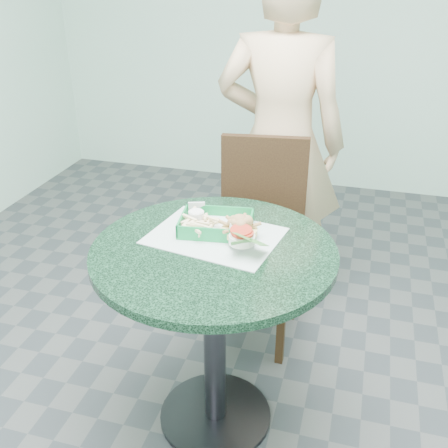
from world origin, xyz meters
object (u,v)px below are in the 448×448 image
(sauce_ramekin, at_px, (198,219))
(dining_chair, at_px, (258,227))
(cafe_table, at_px, (214,295))
(diner_person, at_px, (281,124))
(food_basket, at_px, (216,231))
(crab_sandwich, at_px, (237,231))

(sauce_ramekin, bearing_deg, dining_chair, 76.64)
(cafe_table, relative_size, diner_person, 0.44)
(cafe_table, relative_size, sauce_ramekin, 14.79)
(food_basket, bearing_deg, crab_sandwich, -25.37)
(diner_person, distance_m, food_basket, 0.82)
(diner_person, height_order, food_basket, diner_person)
(cafe_table, distance_m, food_basket, 0.22)
(dining_chair, height_order, sauce_ramekin, dining_chair)
(diner_person, xyz_separation_m, sauce_ramekin, (-0.15, -0.78, -0.13))
(dining_chair, relative_size, crab_sandwich, 7.60)
(dining_chair, bearing_deg, cafe_table, -99.41)
(cafe_table, height_order, food_basket, food_basket)
(dining_chair, distance_m, diner_person, 0.49)
(diner_person, relative_size, crab_sandwich, 15.24)
(dining_chair, relative_size, food_basket, 3.77)
(food_basket, bearing_deg, dining_chair, 84.94)
(diner_person, xyz_separation_m, food_basket, (-0.08, -0.80, -0.17))
(crab_sandwich, bearing_deg, cafe_table, -128.06)
(cafe_table, distance_m, dining_chair, 0.63)
(dining_chair, bearing_deg, food_basket, -102.74)
(cafe_table, height_order, sauce_ramekin, sauce_ramekin)
(cafe_table, height_order, crab_sandwich, crab_sandwich)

